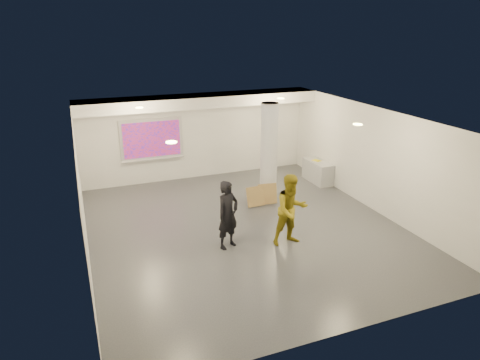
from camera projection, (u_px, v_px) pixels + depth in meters
name	position (u px, v px, depth m)	size (l,w,h in m)	color
floor	(245.00, 228.00, 11.51)	(8.00, 9.00, 0.01)	#393B41
ceiling	(246.00, 118.00, 10.49)	(8.00, 9.00, 0.01)	silver
wall_back	(197.00, 136.00, 14.94)	(8.00, 0.01, 3.00)	silver
wall_front	(348.00, 260.00, 7.06)	(8.00, 0.01, 3.00)	silver
wall_left	(81.00, 197.00, 9.63)	(0.01, 9.00, 3.00)	silver
wall_right	(374.00, 159.00, 12.37)	(0.01, 9.00, 3.00)	silver
soffit_band	(201.00, 101.00, 14.01)	(8.00, 1.10, 0.36)	silver
downlight_nw	(139.00, 108.00, 11.93)	(0.22, 0.22, 0.02)	#E7DF75
downlight_ne	(281.00, 98.00, 13.44)	(0.22, 0.22, 0.02)	#E7DF75
downlight_sw	(171.00, 142.00, 8.43)	(0.22, 0.22, 0.02)	#E7DF75
downlight_se	(358.00, 124.00, 9.94)	(0.22, 0.22, 0.02)	#E7DF75
column	(269.00, 152.00, 13.09)	(0.52, 0.52, 3.00)	silver
projection_screen	(152.00, 140.00, 14.34)	(2.10, 0.13, 1.42)	silver
credenza	(318.00, 171.00, 14.83)	(0.53, 1.26, 0.74)	#9D9FA2
papers_stack	(317.00, 161.00, 14.72)	(0.22, 0.28, 0.02)	silver
postit_pad	(317.00, 161.00, 14.74)	(0.20, 0.28, 0.03)	yellow
cardboard_back	(267.00, 194.00, 13.01)	(0.58, 0.05, 0.63)	olive
cardboard_front	(255.00, 196.00, 12.86)	(0.55, 0.05, 0.60)	olive
woman	(228.00, 215.00, 10.29)	(0.62, 0.41, 1.71)	black
man	(291.00, 210.00, 10.43)	(0.88, 0.69, 1.81)	olive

